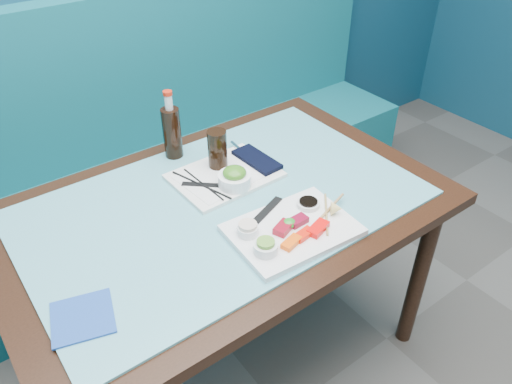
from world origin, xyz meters
TOP-DOWN VIEW (x-y plane):
  - booth_bench at (0.00, 2.29)m, footprint 3.00×0.56m
  - dining_table at (0.00, 1.45)m, footprint 1.40×0.90m
  - glass_top at (0.00, 1.45)m, footprint 1.22×0.76m
  - sashimi_plate at (0.08, 1.21)m, footprint 0.37×0.28m
  - salmon_left at (0.03, 1.15)m, footprint 0.07×0.05m
  - salmon_mid at (0.08, 1.16)m, footprint 0.07×0.04m
  - salmon_right at (0.13, 1.15)m, footprint 0.08×0.06m
  - tuna_left at (0.05, 1.21)m, footprint 0.07×0.06m
  - tuna_right at (0.11, 1.21)m, footprint 0.06×0.04m
  - seaweed_garnish at (0.08, 1.22)m, footprint 0.05×0.05m
  - ramekin_wasabi at (-0.04, 1.17)m, footprint 0.09×0.09m
  - wasabi_fill at (-0.04, 1.17)m, footprint 0.05×0.05m
  - ramekin_ginger at (-0.04, 1.26)m, footprint 0.07×0.07m
  - ginger_fill at (-0.04, 1.26)m, footprint 0.06×0.06m
  - soy_dish at (0.19, 1.26)m, footprint 0.09×0.09m
  - soy_fill at (0.19, 1.26)m, footprint 0.07×0.07m
  - lemon_wedge at (0.23, 1.18)m, footprint 0.05×0.05m
  - chopstick_sleeve at (0.07, 1.31)m, footprint 0.15×0.08m
  - wooden_chopstick_a at (0.19, 1.19)m, footprint 0.24×0.09m
  - wooden_chopstick_b at (0.20, 1.19)m, footprint 0.13×0.15m
  - serving_tray at (0.08, 1.56)m, footprint 0.35×0.26m
  - paper_placemat at (0.08, 1.56)m, footprint 0.31×0.23m
  - seaweed_bowl at (0.07, 1.49)m, footprint 0.13×0.13m
  - seaweed_salad at (0.07, 1.49)m, footprint 0.09×0.09m
  - cola_glass at (0.09, 1.62)m, footprint 0.08×0.08m
  - navy_pouch at (0.22, 1.56)m, footprint 0.09×0.19m
  - fork at (0.21, 1.67)m, footprint 0.02×0.10m
  - black_chopstick_a at (-0.02, 1.55)m, footprint 0.08×0.24m
  - black_chopstick_b at (-0.01, 1.55)m, footprint 0.02×0.22m
  - tray_sleeve at (-0.01, 1.55)m, footprint 0.11×0.11m
  - cola_bottle_body at (0.01, 1.79)m, footprint 0.07×0.07m
  - cola_bottle_neck at (0.01, 1.79)m, footprint 0.03×0.03m
  - cola_bottle_cap at (0.01, 1.79)m, footprint 0.04×0.04m
  - blue_napkin at (-0.53, 1.27)m, footprint 0.18×0.18m

SIDE VIEW (x-z plane):
  - booth_bench at x=0.00m, z-range -0.21..0.96m
  - dining_table at x=0.00m, z-range 0.29..1.04m
  - glass_top at x=0.00m, z-range 0.75..0.76m
  - blue_napkin at x=-0.53m, z-range 0.76..0.76m
  - serving_tray at x=0.08m, z-range 0.76..0.77m
  - sashimi_plate at x=0.08m, z-range 0.76..0.78m
  - paper_placemat at x=0.08m, z-range 0.77..0.77m
  - tray_sleeve at x=-0.01m, z-range 0.77..0.77m
  - black_chopstick_b at x=-0.01m, z-range 0.77..0.78m
  - black_chopstick_a at x=-0.02m, z-range 0.77..0.78m
  - fork at x=0.21m, z-range 0.77..0.78m
  - navy_pouch at x=0.22m, z-range 0.77..0.79m
  - chopstick_sleeve at x=0.07m, z-range 0.78..0.78m
  - wooden_chopstick_b at x=0.20m, z-range 0.78..0.78m
  - wooden_chopstick_a at x=0.19m, z-range 0.78..0.79m
  - soy_dish at x=0.19m, z-range 0.78..0.79m
  - salmon_mid at x=0.08m, z-range 0.78..0.79m
  - salmon_left at x=0.03m, z-range 0.78..0.79m
  - salmon_right at x=0.13m, z-range 0.78..0.79m
  - tuna_right at x=0.11m, z-range 0.78..0.80m
  - tuna_left at x=0.05m, z-range 0.78..0.80m
  - seaweed_garnish at x=0.08m, z-range 0.78..0.80m
  - ramekin_ginger at x=-0.04m, z-range 0.78..0.80m
  - ramekin_wasabi at x=-0.04m, z-range 0.78..0.81m
  - seaweed_bowl at x=0.07m, z-range 0.77..0.81m
  - soy_fill at x=0.19m, z-range 0.79..0.80m
  - lemon_wedge at x=0.23m, z-range 0.78..0.82m
  - ginger_fill at x=-0.04m, z-range 0.80..0.81m
  - wasabi_fill at x=-0.04m, z-range 0.81..0.82m
  - seaweed_salad at x=0.07m, z-range 0.80..0.84m
  - cola_glass at x=0.09m, z-range 0.77..0.91m
  - cola_bottle_body at x=0.01m, z-range 0.76..0.94m
  - cola_bottle_neck at x=0.01m, z-range 0.94..0.99m
  - cola_bottle_cap at x=0.01m, z-range 0.99..1.01m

